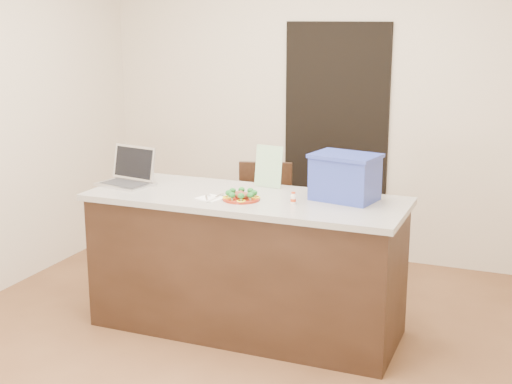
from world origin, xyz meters
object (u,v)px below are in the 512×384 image
at_px(yogurt_bottle, 293,199).
at_px(chair, 261,216).
at_px(plate, 241,199).
at_px(blue_box, 345,177).
at_px(laptop, 129,174).
at_px(island, 246,263).
at_px(napkin, 211,198).

distance_m(yogurt_bottle, chair, 1.19).
bearing_deg(plate, blue_box, 22.58).
distance_m(yogurt_bottle, laptop, 1.23).
relative_size(island, yogurt_bottle, 27.81).
xyz_separation_m(island, blue_box, (0.61, 0.15, 0.61)).
bearing_deg(laptop, yogurt_bottle, 6.24).
distance_m(napkin, laptop, 0.72).
relative_size(plate, blue_box, 0.52).
xyz_separation_m(napkin, blue_box, (0.79, 0.29, 0.14)).
xyz_separation_m(plate, laptop, (-0.89, 0.12, 0.06)).
bearing_deg(chair, island, -90.02).
relative_size(plate, chair, 0.25).
bearing_deg(laptop, plate, 2.48).
relative_size(island, plate, 8.74).
xyz_separation_m(plate, yogurt_bottle, (0.33, 0.04, 0.02)).
xyz_separation_m(island, laptop, (-0.88, 0.02, 0.53)).
relative_size(island, laptop, 5.20).
bearing_deg(laptop, napkin, -3.15).
xyz_separation_m(laptop, blue_box, (1.49, 0.13, 0.08)).
distance_m(napkin, blue_box, 0.86).
bearing_deg(blue_box, island, -155.67).
bearing_deg(blue_box, chair, 150.40).
relative_size(napkin, yogurt_bottle, 2.05).
height_order(island, chair, chair).
relative_size(yogurt_bottle, chair, 0.08).
relative_size(laptop, blue_box, 0.88).
bearing_deg(napkin, chair, 93.77).
relative_size(napkin, laptop, 0.38).
height_order(yogurt_bottle, laptop, laptop).
xyz_separation_m(blue_box, chair, (-0.86, 0.73, -0.53)).
bearing_deg(island, napkin, -140.62).
distance_m(plate, napkin, 0.20).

